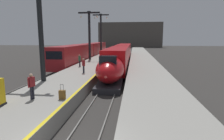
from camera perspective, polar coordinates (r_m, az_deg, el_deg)
name	(u,v)px	position (r m, az deg, el deg)	size (l,w,h in m)	color
platform_left	(96,65)	(31.92, -5.02, 1.53)	(4.80, 110.00, 1.05)	gray
platform_right	(144,66)	(31.31, 9.66, 1.27)	(4.80, 110.00, 1.05)	gray
platform_left_safety_stripe	(109,62)	(31.47, -0.96, 2.42)	(0.20, 107.80, 0.01)	yellow
rail_main_left	(116,66)	(34.20, 1.35, 1.30)	(0.08, 110.00, 0.12)	slate
rail_main_right	(125,66)	(34.09, 3.86, 1.26)	(0.08, 110.00, 0.12)	slate
rail_secondary_left	(73,65)	(35.85, -11.66, 1.49)	(0.08, 110.00, 0.12)	slate
rail_secondary_right	(81,65)	(35.41, -9.35, 1.46)	(0.08, 110.00, 0.12)	slate
highspeed_train_main	(121,55)	(34.14, 2.65, 4.44)	(2.92, 37.70, 3.60)	#B20F14
regional_train_adjacent	(88,51)	(43.19, -7.43, 5.69)	(2.85, 36.60, 3.80)	maroon
station_column_mid	(40,18)	(18.25, -21.01, 14.44)	(4.00, 0.68, 9.40)	black
station_column_far	(89,31)	(35.75, -6.87, 11.73)	(4.00, 0.68, 8.79)	black
station_column_distant	(101,30)	(47.85, -3.38, 11.88)	(4.00, 0.68, 9.88)	black
passenger_near_edge	(32,84)	(13.09, -23.19, -4.02)	(0.32, 0.55, 1.69)	#23232D
passenger_mid_platform	(80,60)	(26.66, -9.78, 3.14)	(0.28, 0.56, 1.69)	#23232D
passenger_far_waiting	(84,64)	(21.47, -8.62, 1.66)	(0.41, 0.47, 1.69)	#23232D
rolling_suitcase	(62,95)	(12.63, -14.85, -7.25)	(0.40, 0.22, 0.98)	brown
terminus_back_wall	(130,35)	(108.25, 5.48, 10.53)	(36.00, 2.00, 14.00)	#4C4742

